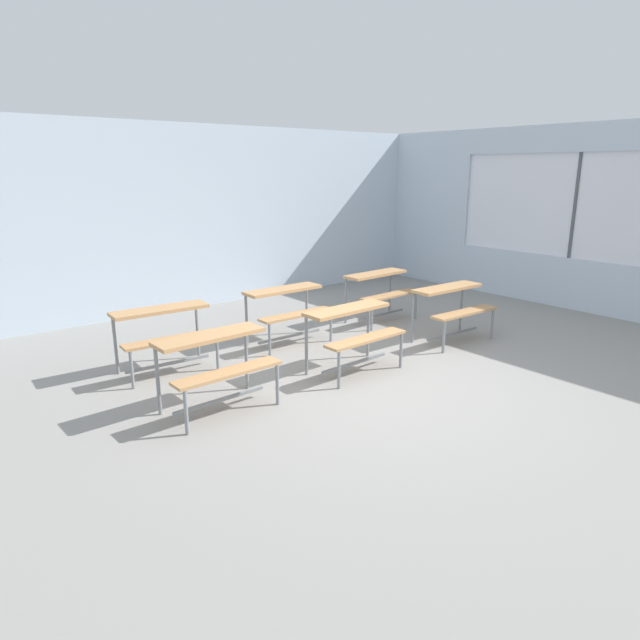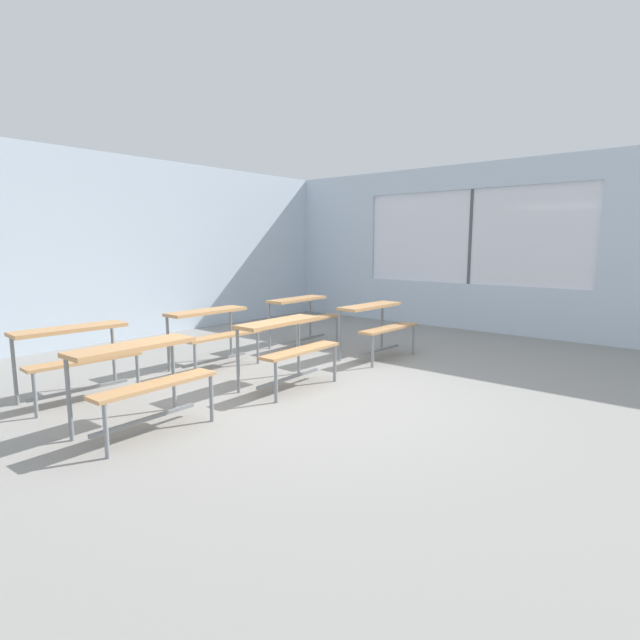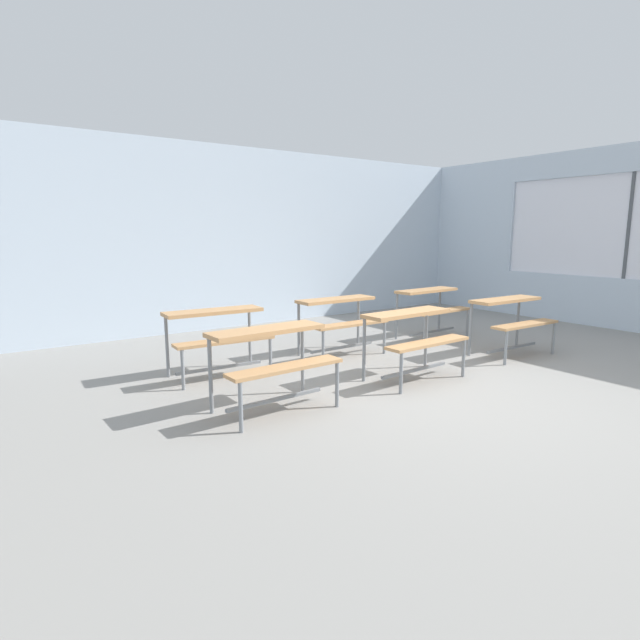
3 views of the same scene
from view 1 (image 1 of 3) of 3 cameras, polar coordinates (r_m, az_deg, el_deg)
The scene contains 9 objects.
ground at distance 6.11m, azimuth 5.56°, elevation -6.92°, with size 10.00×9.00×0.05m, color gray.
wall_back at distance 9.44m, azimuth -13.85°, elevation 10.19°, with size 10.00×0.12×3.00m, color silver.
wall_right at distance 9.82m, azimuth 28.13°, elevation 8.71°, with size 0.12×9.00×3.00m.
desk_bench_r0c0 at distance 5.39m, azimuth -10.72°, elevation -3.55°, with size 1.12×0.63×0.74m.
desk_bench_r0c1 at distance 6.33m, azimuth 3.50°, elevation -0.45°, with size 1.12×0.63×0.74m.
desk_bench_r0c2 at distance 7.67m, azimuth 13.63°, elevation 1.97°, with size 1.12×0.63×0.74m.
desk_bench_r1c0 at distance 6.54m, azimuth -15.85°, elevation -0.49°, with size 1.13×0.64×0.74m.
desk_bench_r1c1 at distance 7.35m, azimuth -3.35°, elevation 1.82°, with size 1.10×0.59×0.74m.
desk_bench_r1c2 at distance 8.51m, azimuth 6.31°, elevation 3.63°, with size 1.12×0.64×0.74m.
Camera 1 is at (-3.97, -4.02, 2.29)m, focal length 30.82 mm.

